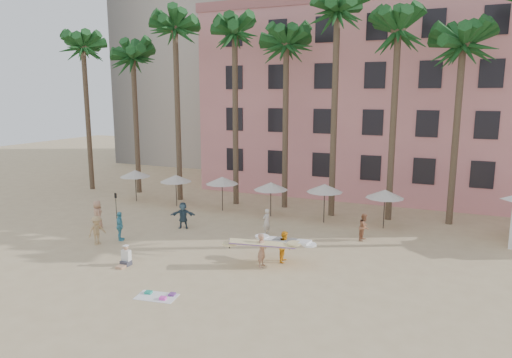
{
  "coord_description": "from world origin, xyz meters",
  "views": [
    {
      "loc": [
        10.7,
        -17.56,
        8.78
      ],
      "look_at": [
        0.62,
        6.0,
        4.0
      ],
      "focal_mm": 32.0,
      "sensor_mm": 36.0,
      "label": 1
    }
  ],
  "objects": [
    {
      "name": "ground",
      "position": [
        0.0,
        0.0,
        0.0
      ],
      "size": [
        120.0,
        120.0,
        0.0
      ],
      "primitive_type": "plane",
      "color": "#D1B789",
      "rests_on": "ground"
    },
    {
      "name": "pink_hotel",
      "position": [
        7.0,
        26.0,
        8.0
      ],
      "size": [
        35.0,
        14.0,
        16.0
      ],
      "primitive_type": "cube",
      "color": "pink",
      "rests_on": "ground"
    },
    {
      "name": "palm_row",
      "position": [
        0.51,
        15.0,
        12.97
      ],
      "size": [
        44.4,
        5.4,
        16.3
      ],
      "color": "brown",
      "rests_on": "ground"
    },
    {
      "name": "umbrella_row",
      "position": [
        -3.0,
        12.5,
        2.33
      ],
      "size": [
        22.5,
        2.7,
        2.73
      ],
      "color": "#332B23",
      "rests_on": "ground"
    },
    {
      "name": "beach_towel",
      "position": [
        -0.66,
        -2.0,
        0.03
      ],
      "size": [
        1.93,
        1.26,
        0.14
      ],
      "color": "white",
      "rests_on": "ground"
    },
    {
      "name": "carrier_yellow",
      "position": [
        2.17,
        3.15,
        1.0
      ],
      "size": [
        3.36,
        2.04,
        1.75
      ],
      "color": "tan",
      "rests_on": "ground"
    },
    {
      "name": "carrier_white",
      "position": [
        3.02,
        4.28,
        0.9
      ],
      "size": [
        2.85,
        1.07,
        1.66
      ],
      "color": "#FCA51A",
      "rests_on": "ground"
    },
    {
      "name": "beachgoers",
      "position": [
        -5.06,
        5.83,
        0.88
      ],
      "size": [
        17.63,
        8.1,
        1.88
      ],
      "color": "beige",
      "rests_on": "ground"
    },
    {
      "name": "paddle",
      "position": [
        -9.82,
        6.28,
        1.41
      ],
      "size": [
        0.18,
        0.04,
        2.23
      ],
      "color": "black",
      "rests_on": "ground"
    },
    {
      "name": "seated_man",
      "position": [
        -4.39,
        0.45,
        0.37
      ],
      "size": [
        0.47,
        0.83,
        1.07
      ],
      "color": "#3F3F4C",
      "rests_on": "ground"
    }
  ]
}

